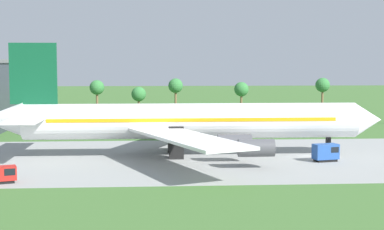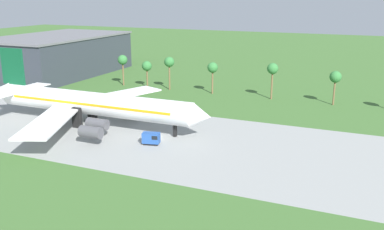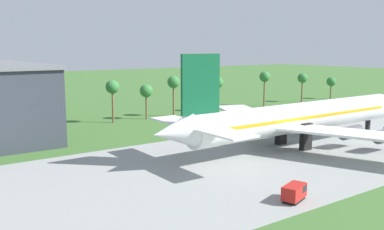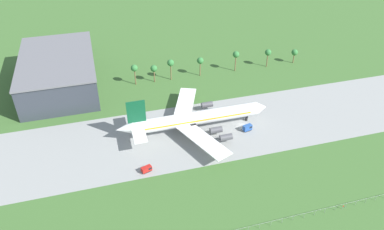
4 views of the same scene
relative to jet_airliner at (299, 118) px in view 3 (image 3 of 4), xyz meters
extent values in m
plane|color=#3D662D|center=(21.36, -2.38, -5.84)|extent=(600.00, 600.00, 0.00)
cube|color=gray|center=(21.36, -2.38, -5.83)|extent=(320.00, 44.00, 0.02)
cylinder|color=white|center=(1.29, 0.00, 0.07)|extent=(55.75, 5.91, 5.91)
cone|color=white|center=(-30.28, 0.00, 0.51)|extent=(7.39, 5.62, 5.62)
cube|color=#EFA314|center=(1.29, 0.00, 0.51)|extent=(47.39, 6.03, 0.59)
cube|color=#0F4C2D|center=(-24.82, 0.00, 8.05)|extent=(7.69, 0.50, 10.05)
cube|color=white|center=(-25.11, 0.00, 0.95)|extent=(5.32, 23.65, 0.30)
cube|color=white|center=(-0.58, -13.91, -0.97)|extent=(17.55, 28.67, 0.44)
cube|color=white|center=(-0.58, 13.91, -0.97)|extent=(17.55, 28.67, 0.44)
cylinder|color=#4C4C51|center=(7.50, -7.09, -2.70)|extent=(5.32, 2.66, 2.66)
cylinder|color=#4C4C51|center=(7.50, 7.09, -2.70)|extent=(5.32, 2.66, 2.66)
cylinder|color=#4C4C51|center=(9.89, 13.01, -2.70)|extent=(5.32, 2.66, 2.66)
cube|color=black|center=(24.70, 0.00, -3.18)|extent=(0.70, 0.90, 5.32)
cube|color=black|center=(-1.50, -3.25, -3.18)|extent=(2.40, 1.20, 5.32)
cube|color=black|center=(-1.50, 3.25, -3.18)|extent=(2.40, 1.20, 5.32)
cube|color=black|center=(-25.16, -21.01, -5.64)|extent=(3.76, 2.77, 0.40)
cube|color=#B21E19|center=(-25.16, -21.01, -4.54)|extent=(4.38, 3.15, 1.81)
cube|color=black|center=(-24.13, -20.67, -4.27)|extent=(1.96, 2.37, 0.90)
cylinder|color=brown|center=(56.74, 46.95, -1.73)|extent=(0.56, 0.56, 8.23)
sphere|color=#337538|center=(56.74, 46.95, 2.99)|extent=(3.60, 3.60, 3.60)
cylinder|color=brown|center=(37.33, 46.95, -1.10)|extent=(0.56, 0.56, 9.48)
sphere|color=#337538|center=(37.33, 46.95, 4.24)|extent=(3.60, 3.60, 3.60)
cylinder|color=brown|center=(73.71, 46.95, -2.79)|extent=(0.56, 0.56, 6.11)
sphere|color=#337538|center=(73.71, 46.95, 0.87)|extent=(3.60, 3.60, 3.60)
cylinder|color=brown|center=(-8.72, 46.95, -2.16)|extent=(0.56, 0.56, 7.36)
sphere|color=#337538|center=(-8.72, 46.95, 2.11)|extent=(3.60, 3.60, 3.60)
cylinder|color=brown|center=(16.77, 46.95, -1.61)|extent=(0.56, 0.56, 8.47)
sphere|color=#337538|center=(16.77, 46.95, 3.23)|extent=(3.60, 3.60, 3.60)
cylinder|color=brown|center=(0.37, 46.95, -1.14)|extent=(0.56, 0.56, 9.40)
sphere|color=#337538|center=(0.37, 46.95, 4.16)|extent=(3.60, 3.60, 3.60)
cylinder|color=brown|center=(-18.90, 46.95, -1.33)|extent=(0.56, 0.56, 9.02)
sphere|color=#337538|center=(-18.90, 46.95, 3.78)|extent=(3.60, 3.60, 3.60)
camera|label=1|loc=(-5.30, -98.00, 9.86)|focal=55.00mm
camera|label=2|loc=(66.84, -88.33, 27.34)|focal=40.00mm
camera|label=3|loc=(-67.22, -56.85, 14.14)|focal=40.00mm
camera|label=4|loc=(-37.22, -127.56, 93.17)|focal=35.00mm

